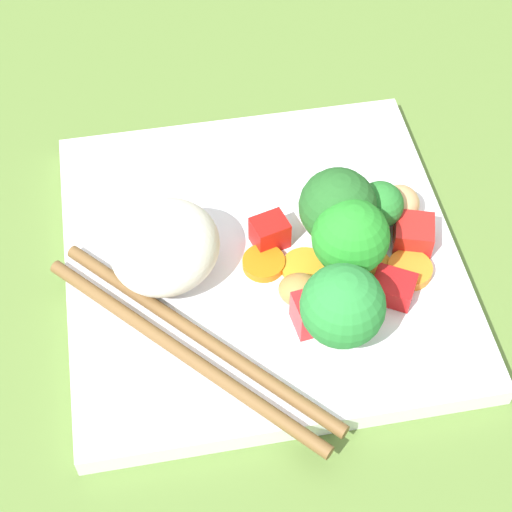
{
  "coord_description": "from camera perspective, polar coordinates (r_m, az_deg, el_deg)",
  "views": [
    {
      "loc": [
        4.81,
        32.83,
        44.57
      ],
      "look_at": [
        0.59,
        1.86,
        3.56
      ],
      "focal_mm": 57.62,
      "sensor_mm": 36.0,
      "label": 1
    }
  ],
  "objects": [
    {
      "name": "carrot_slice_3",
      "position": [
        0.56,
        4.45,
        2.92
      ],
      "size": [
        2.53,
        2.53,
        0.46
      ],
      "primitive_type": "cylinder",
      "rotation": [
        0.0,
        0.0,
        4.44
      ],
      "color": "orange",
      "rests_on": "square_plate"
    },
    {
      "name": "chopstick_pair",
      "position": [
        0.5,
        -4.59,
        -6.08
      ],
      "size": [
        16.89,
        16.77,
        0.85
      ],
      "rotation": [
        0.0,
        0.0,
        2.36
      ],
      "color": "brown",
      "rests_on": "square_plate"
    },
    {
      "name": "broccoli_floret_3",
      "position": [
        0.54,
        8.56,
        3.46
      ],
      "size": [
        3.15,
        3.15,
        4.04
      ],
      "color": "#6FA747",
      "rests_on": "square_plate"
    },
    {
      "name": "chicken_piece_0",
      "position": [
        0.51,
        3.1,
        -2.38
      ],
      "size": [
        3.31,
        3.03,
        1.76
      ],
      "primitive_type": "ellipsoid",
      "rotation": [
        0.0,
        0.0,
        2.88
      ],
      "color": "#B98243",
      "rests_on": "square_plate"
    },
    {
      "name": "pepper_chunk_2",
      "position": [
        0.52,
        9.5,
        -2.2
      ],
      "size": [
        3.33,
        3.16,
        1.48
      ],
      "primitive_type": "cube",
      "rotation": [
        0.0,
        0.0,
        5.79
      ],
      "color": "red",
      "rests_on": "square_plate"
    },
    {
      "name": "ground_plane",
      "position": [
        0.56,
        0.34,
        -1.26
      ],
      "size": [
        110.0,
        110.0,
        2.0
      ],
      "primitive_type": "cube",
      "color": "#5A7936"
    },
    {
      "name": "chicken_piece_2",
      "position": [
        0.51,
        7.06,
        -3.02
      ],
      "size": [
        3.46,
        3.94,
        1.92
      ],
      "primitive_type": "ellipsoid",
      "rotation": [
        0.0,
        0.0,
        4.33
      ],
      "color": "#AD8743",
      "rests_on": "square_plate"
    },
    {
      "name": "chicken_piece_1",
      "position": [
        0.56,
        9.94,
        3.57
      ],
      "size": [
        3.54,
        3.7,
        2.29
      ],
      "primitive_type": "ellipsoid",
      "rotation": [
        0.0,
        0.0,
        4.36
      ],
      "color": "tan",
      "rests_on": "square_plate"
    },
    {
      "name": "carrot_slice_4",
      "position": [
        0.53,
        0.45,
        -0.5
      ],
      "size": [
        3.9,
        3.9,
        0.61
      ],
      "primitive_type": "cylinder",
      "rotation": [
        0.0,
        0.0,
        3.77
      ],
      "color": "orange",
      "rests_on": "square_plate"
    },
    {
      "name": "carrot_slice_2",
      "position": [
        0.54,
        8.05,
        -0.69
      ],
      "size": [
        2.69,
        2.69,
        0.43
      ],
      "primitive_type": "cylinder",
      "rotation": [
        0.0,
        0.0,
        4.66
      ],
      "color": "orange",
      "rests_on": "square_plate"
    },
    {
      "name": "square_plate",
      "position": [
        0.55,
        0.35,
        -0.17
      ],
      "size": [
        26.73,
        26.73,
        1.56
      ],
      "primitive_type": "cube",
      "rotation": [
        0.0,
        0.0,
        0.04
      ],
      "color": "white",
      "rests_on": "ground_plane"
    },
    {
      "name": "broccoli_floret_0",
      "position": [
        0.51,
        6.57,
        1.28
      ],
      "size": [
        4.85,
        4.85,
        6.18
      ],
      "color": "#68A74D",
      "rests_on": "square_plate"
    },
    {
      "name": "broccoli_floret_1",
      "position": [
        0.52,
        5.59,
        3.63
      ],
      "size": [
        4.97,
        4.97,
        6.33
      ],
      "color": "#7ABC58",
      "rests_on": "square_plate"
    },
    {
      "name": "pepper_chunk_1",
      "position": [
        0.5,
        3.73,
        -4.0
      ],
      "size": [
        2.18,
        2.44,
        2.39
      ],
      "primitive_type": "cube",
      "rotation": [
        0.0,
        0.0,
        4.89
      ],
      "color": "red",
      "rests_on": "square_plate"
    },
    {
      "name": "pepper_chunk_3",
      "position": [
        0.54,
        0.96,
        1.64
      ],
      "size": [
        2.72,
        2.47,
        2.13
      ],
      "primitive_type": "cube",
      "rotation": [
        0.0,
        0.0,
        3.45
      ],
      "color": "red",
      "rests_on": "square_plate"
    },
    {
      "name": "rice_mound",
      "position": [
        0.52,
        -6.34,
        0.62
      ],
      "size": [
        9.64,
        9.54,
        5.24
      ],
      "primitive_type": "ellipsoid",
      "rotation": [
        0.0,
        0.0,
        3.78
      ],
      "color": "white",
      "rests_on": "square_plate"
    },
    {
      "name": "broccoli_floret_2",
      "position": [
        0.48,
        6.04,
        -3.5
      ],
      "size": [
        5.04,
        5.04,
        6.07
      ],
      "color": "#80B25A",
      "rests_on": "square_plate"
    },
    {
      "name": "carrot_slice_1",
      "position": [
        0.53,
        3.44,
        -0.82
      ],
      "size": [
        4.01,
        4.01,
        0.42
      ],
      "primitive_type": "cylinder",
      "rotation": [
        0.0,
        0.0,
        5.08
      ],
      "color": "orange",
      "rests_on": "square_plate"
    },
    {
      "name": "carrot_slice_0",
      "position": [
        0.54,
        10.61,
        -0.95
      ],
      "size": [
        3.33,
        3.33,
        0.71
      ],
      "primitive_type": "cylinder",
      "rotation": [
        0.0,
        0.0,
        0.16
      ],
      "color": "orange",
      "rests_on": "square_plate"
    },
    {
      "name": "pepper_chunk_0",
      "position": [
        0.55,
        10.87,
        1.49
      ],
      "size": [
        3.08,
        3.1,
        1.93
      ],
      "primitive_type": "cube",
      "rotation": [
        0.0,
        0.0,
        6.01
      ],
      "color": "red",
      "rests_on": "square_plate"
    }
  ]
}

